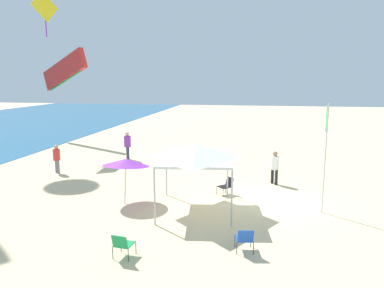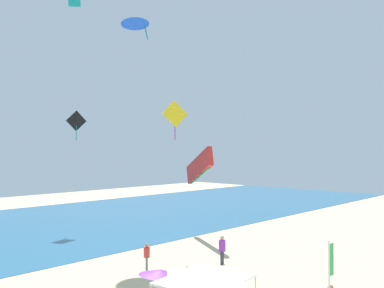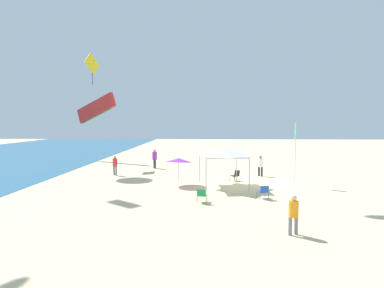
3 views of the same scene
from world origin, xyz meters
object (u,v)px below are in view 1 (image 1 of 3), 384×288
(beach_umbrella, at_px, (126,162))
(folding_chair_left_of_tent, at_px, (122,244))
(banner_flag, at_px, (326,148))
(kite_parafoil_red, at_px, (64,71))
(canopy_tent, at_px, (195,152))
(person_watching_sky, at_px, (57,157))
(person_by_tent, at_px, (127,143))
(person_beachcomber, at_px, (275,165))
(kite_diamond_yellow, at_px, (45,8))
(folding_chair_right_of_tent, at_px, (245,238))
(folding_chair_facing_ocean, at_px, (227,185))

(beach_umbrella, xyz_separation_m, folding_chair_left_of_tent, (-4.92, -1.66, -1.33))
(banner_flag, bearing_deg, kite_parafoil_red, 53.03)
(canopy_tent, height_order, person_watching_sky, canopy_tent)
(kite_parafoil_red, bearing_deg, banner_flag, 169.58)
(person_by_tent, relative_size, person_beachcomber, 1.09)
(folding_chair_left_of_tent, relative_size, person_beachcomber, 0.47)
(beach_umbrella, height_order, banner_flag, banner_flag)
(kite_diamond_yellow, bearing_deg, folding_chair_left_of_tent, 48.35)
(banner_flag, distance_m, kite_diamond_yellow, 22.20)
(folding_chair_right_of_tent, relative_size, folding_chair_facing_ocean, 1.00)
(folding_chair_right_of_tent, xyz_separation_m, person_by_tent, (12.14, 8.28, 0.64))
(folding_chair_facing_ocean, relative_size, kite_parafoil_red, 0.15)
(canopy_tent, distance_m, kite_parafoil_red, 20.80)
(folding_chair_left_of_tent, distance_m, banner_flag, 8.67)
(beach_umbrella, relative_size, folding_chair_left_of_tent, 2.57)
(folding_chair_facing_ocean, distance_m, kite_diamond_yellow, 19.28)
(folding_chair_facing_ocean, relative_size, folding_chair_left_of_tent, 1.00)
(beach_umbrella, distance_m, person_by_tent, 8.81)
(beach_umbrella, bearing_deg, kite_parafoil_red, 36.58)
(folding_chair_right_of_tent, height_order, kite_diamond_yellow, kite_diamond_yellow)
(canopy_tent, height_order, kite_parafoil_red, kite_parafoil_red)
(person_watching_sky, distance_m, person_beachcomber, 12.29)
(beach_umbrella, height_order, folding_chair_facing_ocean, beach_umbrella)
(folding_chair_facing_ocean, height_order, kite_parafoil_red, kite_parafoil_red)
(canopy_tent, xyz_separation_m, banner_flag, (0.57, -5.17, 0.23))
(folding_chair_facing_ocean, height_order, folding_chair_left_of_tent, same)
(canopy_tent, xyz_separation_m, folding_chair_right_of_tent, (-3.53, -2.18, -1.97))
(canopy_tent, relative_size, folding_chair_facing_ocean, 4.80)
(folding_chair_right_of_tent, bearing_deg, banner_flag, -136.31)
(person_beachcomber, bearing_deg, kite_parafoil_red, 20.94)
(banner_flag, distance_m, kite_parafoil_red, 24.20)
(person_beachcomber, height_order, kite_diamond_yellow, kite_diamond_yellow)
(person_watching_sky, height_order, person_beachcomber, person_beachcomber)
(beach_umbrella, xyz_separation_m, person_watching_sky, (4.06, 5.75, -0.82))
(folding_chair_facing_ocean, bearing_deg, person_by_tent, -172.62)
(canopy_tent, height_order, person_by_tent, canopy_tent)
(folding_chair_right_of_tent, relative_size, person_watching_sky, 0.49)
(person_beachcomber, height_order, kite_parafoil_red, kite_parafoil_red)
(folding_chair_right_of_tent, xyz_separation_m, person_watching_sky, (7.94, 11.04, 0.51))
(canopy_tent, distance_m, person_beachcomber, 5.71)
(canopy_tent, bearing_deg, folding_chair_right_of_tent, -148.30)
(canopy_tent, relative_size, kite_parafoil_red, 0.71)
(folding_chair_right_of_tent, height_order, person_beachcomber, person_beachcomber)
(banner_flag, distance_m, person_beachcomber, 4.47)
(folding_chair_right_of_tent, distance_m, kite_parafoil_red, 25.19)
(kite_parafoil_red, bearing_deg, person_watching_sky, 142.36)
(canopy_tent, xyz_separation_m, kite_parafoil_red, (14.97, 13.97, 3.66))
(folding_chair_right_of_tent, relative_size, folding_chair_left_of_tent, 1.00)
(folding_chair_right_of_tent, relative_size, banner_flag, 0.18)
(folding_chair_left_of_tent, xyz_separation_m, kite_diamond_yellow, (15.42, 11.44, 9.97))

